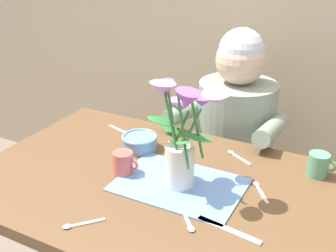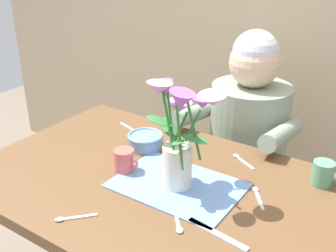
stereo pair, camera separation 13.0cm
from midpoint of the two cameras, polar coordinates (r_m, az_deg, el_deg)
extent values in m
cube|color=brown|center=(1.37, 0.62, -8.15)|extent=(1.20, 0.80, 0.04)
cylinder|color=brown|center=(2.08, -6.79, -7.96)|extent=(0.06, 0.06, 0.70)
cylinder|color=#4C4C56|center=(2.10, 11.81, -12.90)|extent=(0.30, 0.30, 0.40)
cylinder|color=gray|center=(1.87, 12.99, -1.84)|extent=(0.34, 0.34, 0.50)
sphere|color=#DBB293|center=(1.74, 14.08, 8.52)|extent=(0.21, 0.21, 0.21)
sphere|color=silver|center=(1.73, 14.22, 9.79)|extent=(0.19, 0.19, 0.19)
cylinder|color=gray|center=(1.76, 5.97, 1.75)|extent=(0.07, 0.33, 0.12)
cylinder|color=gray|center=(1.64, 17.71, -1.20)|extent=(0.07, 0.33, 0.12)
cube|color=#6B93D1|center=(1.33, 4.13, -8.29)|extent=(0.40, 0.28, 0.00)
cylinder|color=silver|center=(1.29, 4.21, -5.72)|extent=(0.09, 0.09, 0.14)
cylinder|color=#2D7533|center=(1.21, 6.71, -0.78)|extent=(0.03, 0.06, 0.21)
cone|color=#CC7FDB|center=(1.14, 9.47, 3.51)|extent=(0.11, 0.11, 0.05)
sphere|color=#E5D14C|center=(1.14, 9.48, 3.74)|extent=(0.02, 0.02, 0.02)
cylinder|color=#2D7533|center=(1.27, 6.00, -0.75)|extent=(0.06, 0.04, 0.15)
cone|color=#A351B7|center=(1.28, 7.74, 3.09)|extent=(0.09, 0.09, 0.04)
sphere|color=#E5D14C|center=(1.28, 7.75, 3.30)|extent=(0.02, 0.02, 0.02)
cylinder|color=#2D7533|center=(1.27, 4.38, -1.03)|extent=(0.06, 0.03, 0.15)
cone|color=#CC7FDB|center=(1.26, 4.52, 2.60)|extent=(0.10, 0.10, 0.04)
sphere|color=#E5D14C|center=(1.26, 4.53, 2.81)|extent=(0.02, 0.02, 0.02)
cylinder|color=#2D7533|center=(1.24, 3.43, 0.10)|extent=(0.06, 0.05, 0.21)
cone|color=#A351B7|center=(1.21, 2.57, 5.06)|extent=(0.08, 0.09, 0.06)
sphere|color=#E5D14C|center=(1.21, 2.57, 5.29)|extent=(0.02, 0.02, 0.02)
cylinder|color=#2D7533|center=(1.22, 3.16, 0.07)|extent=(0.07, 0.03, 0.23)
cone|color=#CC7FDB|center=(1.17, 1.98, 5.20)|extent=(0.11, 0.11, 0.04)
sphere|color=#E5D14C|center=(1.17, 1.98, 5.43)|extent=(0.02, 0.02, 0.02)
cylinder|color=#2D7533|center=(1.19, 4.68, -0.86)|extent=(0.08, 0.08, 0.21)
cone|color=#A351B7|center=(1.11, 5.17, 3.47)|extent=(0.09, 0.08, 0.06)
sphere|color=#E5D14C|center=(1.11, 5.18, 3.71)|extent=(0.02, 0.02, 0.02)
ellipsoid|color=#2D7533|center=(1.28, 2.97, -0.25)|extent=(0.10, 0.07, 0.05)
ellipsoid|color=#2D7533|center=(1.24, 1.79, 0.61)|extent=(0.10, 0.06, 0.03)
ellipsoid|color=#2D7533|center=(1.18, 4.54, -2.37)|extent=(0.08, 0.10, 0.05)
ellipsoid|color=#2D7533|center=(1.21, 6.83, -1.88)|extent=(0.09, 0.04, 0.01)
cylinder|color=#6689A8|center=(1.54, -0.74, -2.25)|extent=(0.13, 0.13, 0.05)
torus|color=#6689A8|center=(1.53, -0.74, -1.42)|extent=(0.14, 0.14, 0.01)
cube|color=silver|center=(1.15, 10.21, -14.67)|extent=(0.19, 0.04, 0.00)
cylinder|color=#569970|center=(1.43, 23.21, -6.13)|extent=(0.07, 0.07, 0.08)
torus|color=#569970|center=(1.42, 24.72, -6.37)|extent=(0.04, 0.01, 0.04)
cylinder|color=#CC564C|center=(1.39, -3.46, -4.90)|extent=(0.07, 0.07, 0.08)
torus|color=#CC564C|center=(1.36, -2.18, -5.20)|extent=(0.04, 0.01, 0.04)
cube|color=silver|center=(1.20, -9.13, -12.49)|extent=(0.08, 0.08, 0.00)
ellipsoid|color=silver|center=(1.20, -11.81, -12.68)|extent=(0.03, 0.03, 0.01)
cube|color=silver|center=(1.72, -3.56, -0.14)|extent=(0.10, 0.04, 0.00)
ellipsoid|color=silver|center=(1.68, -2.47, -0.69)|extent=(0.03, 0.03, 0.01)
cube|color=silver|center=(1.30, 15.43, -9.97)|extent=(0.07, 0.09, 0.00)
ellipsoid|color=silver|center=(1.34, 14.83, -8.58)|extent=(0.03, 0.03, 0.01)
cube|color=silver|center=(1.48, 13.17, -5.09)|extent=(0.09, 0.06, 0.00)
ellipsoid|color=silver|center=(1.52, 11.89, -4.13)|extent=(0.03, 0.03, 0.01)
cube|color=silver|center=(1.19, 4.43, -12.76)|extent=(0.07, 0.08, 0.00)
ellipsoid|color=silver|center=(1.14, 4.98, -14.33)|extent=(0.03, 0.03, 0.01)
camera|label=1|loc=(0.06, -87.14, 1.31)|focal=43.84mm
camera|label=2|loc=(0.06, 92.86, -1.31)|focal=43.84mm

